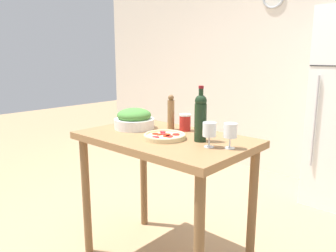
# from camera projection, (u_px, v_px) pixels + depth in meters

# --- Properties ---
(wall_back) EXTENTS (6.40, 0.08, 2.60)m
(wall_back) POSITION_uv_depth(u_px,v_px,m) (300.00, 66.00, 3.65)
(wall_back) COLOR silver
(wall_back) RESTS_ON ground_plane
(prep_counter) EXTENTS (1.11, 0.68, 0.91)m
(prep_counter) POSITION_uv_depth(u_px,v_px,m) (164.00, 156.00, 2.13)
(prep_counter) COLOR olive
(prep_counter) RESTS_ON ground_plane
(wine_bottle) EXTENTS (0.07, 0.07, 0.33)m
(wine_bottle) POSITION_uv_depth(u_px,v_px,m) (201.00, 117.00, 1.94)
(wine_bottle) COLOR black
(wine_bottle) RESTS_ON prep_counter
(wine_glass_near) EXTENTS (0.08, 0.08, 0.14)m
(wine_glass_near) POSITION_uv_depth(u_px,v_px,m) (209.00, 131.00, 1.82)
(wine_glass_near) COLOR silver
(wine_glass_near) RESTS_ON prep_counter
(wine_glass_far) EXTENTS (0.08, 0.08, 0.14)m
(wine_glass_far) POSITION_uv_depth(u_px,v_px,m) (230.00, 131.00, 1.80)
(wine_glass_far) COLOR silver
(wine_glass_far) RESTS_ON prep_counter
(pepper_mill) EXTENTS (0.05, 0.05, 0.24)m
(pepper_mill) POSITION_uv_depth(u_px,v_px,m) (171.00, 113.00, 2.26)
(pepper_mill) COLOR olive
(pepper_mill) RESTS_ON prep_counter
(salad_bowl) EXTENTS (0.28, 0.28, 0.14)m
(salad_bowl) POSITION_uv_depth(u_px,v_px,m) (134.00, 119.00, 2.31)
(salad_bowl) COLOR white
(salad_bowl) RESTS_ON prep_counter
(homemade_pizza) EXTENTS (0.26, 0.26, 0.03)m
(homemade_pizza) POSITION_uv_depth(u_px,v_px,m) (165.00, 136.00, 2.02)
(homemade_pizza) COLOR #DBC189
(homemade_pizza) RESTS_ON prep_counter
(salt_canister) EXTENTS (0.08, 0.08, 0.12)m
(salt_canister) POSITION_uv_depth(u_px,v_px,m) (185.00, 122.00, 2.23)
(salt_canister) COLOR #B2231E
(salt_canister) RESTS_ON prep_counter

